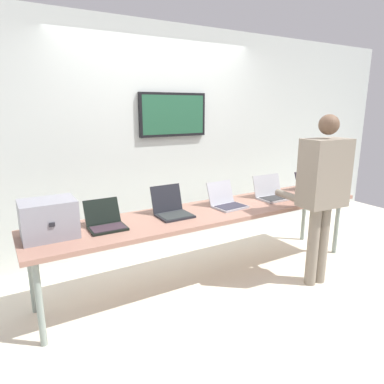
{
  "coord_description": "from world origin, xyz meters",
  "views": [
    {
      "loc": [
        -1.83,
        -2.72,
        1.73
      ],
      "look_at": [
        -0.19,
        0.05,
        0.93
      ],
      "focal_mm": 32.18,
      "sensor_mm": 36.0,
      "label": 1
    }
  ],
  "objects": [
    {
      "name": "equipment_box",
      "position": [
        -1.49,
        0.04,
        0.88
      ],
      "size": [
        0.41,
        0.33,
        0.3
      ],
      "color": "gray",
      "rests_on": "workbench"
    },
    {
      "name": "laptop_station_0",
      "position": [
        -1.05,
        0.03,
        0.78
      ],
      "size": [
        0.3,
        0.32,
        0.22
      ],
      "color": "black",
      "rests_on": "workbench"
    },
    {
      "name": "workbench",
      "position": [
        0.0,
        0.0,
        0.69
      ],
      "size": [
        3.49,
        0.7,
        0.73
      ],
      "color": "#9D6F5D",
      "rests_on": "ground"
    },
    {
      "name": "paper_sheet",
      "position": [
        1.18,
        -0.17,
        0.73
      ],
      "size": [
        0.26,
        0.33,
        0.0
      ],
      "color": "white",
      "rests_on": "workbench"
    },
    {
      "name": "laptop_station_1",
      "position": [
        -0.41,
        0.05,
        0.79
      ],
      "size": [
        0.31,
        0.34,
        0.27
      ],
      "color": "black",
      "rests_on": "workbench"
    },
    {
      "name": "laptop_station_4",
      "position": [
        1.49,
        0.05,
        0.78
      ],
      "size": [
        0.32,
        0.32,
        0.23
      ],
      "color": "#262129",
      "rests_on": "workbench"
    },
    {
      "name": "laptop_station_2",
      "position": [
        0.21,
        0.03,
        0.79
      ],
      "size": [
        0.34,
        0.35,
        0.24
      ],
      "color": "#ADAEB7",
      "rests_on": "workbench"
    },
    {
      "name": "ground",
      "position": [
        0.0,
        0.0,
        -0.02
      ],
      "size": [
        8.0,
        8.0,
        0.04
      ],
      "primitive_type": "cube",
      "color": "silver"
    },
    {
      "name": "coffee_mug",
      "position": [
        1.01,
        -0.25,
        0.77
      ],
      "size": [
        0.08,
        0.08,
        0.08
      ],
      "color": "red",
      "rests_on": "workbench"
    },
    {
      "name": "person",
      "position": [
        0.85,
        -0.62,
        1.01
      ],
      "size": [
        0.47,
        0.62,
        1.66
      ],
      "color": "gray",
      "rests_on": "ground"
    },
    {
      "name": "laptop_station_3",
      "position": [
        0.85,
        0.04,
        0.79
      ],
      "size": [
        0.38,
        0.31,
        0.25
      ],
      "color": "#ADAFB5",
      "rests_on": "workbench"
    },
    {
      "name": "back_wall",
      "position": [
        0.0,
        1.13,
        1.35
      ],
      "size": [
        8.0,
        0.11,
        2.68
      ],
      "color": "silver",
      "rests_on": "ground"
    }
  ]
}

